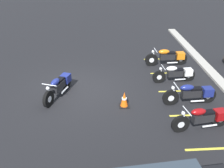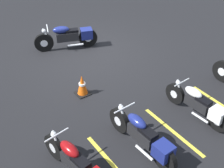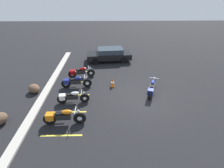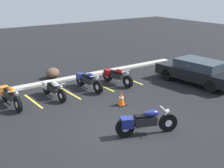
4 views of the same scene
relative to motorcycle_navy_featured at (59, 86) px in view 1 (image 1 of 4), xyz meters
name	(u,v)px [view 1 (image 1 of 4)]	position (x,y,z in m)	size (l,w,h in m)	color
ground	(79,90)	(-0.42, 0.79, -0.48)	(60.00, 60.00, 0.00)	black
motorcycle_navy_featured	(59,86)	(0.00, 0.00, 0.00)	(2.18, 1.05, 0.90)	black
parked_bike_0	(169,57)	(-2.93, 5.49, 0.00)	(0.65, 2.30, 0.90)	black
parked_bike_1	(176,73)	(-0.96, 5.35, -0.05)	(0.58, 2.06, 0.81)	black
parked_bike_2	(193,94)	(1.01, 5.45, -0.01)	(0.63, 2.23, 0.88)	black
parked_bike_3	(204,118)	(2.67, 5.30, -0.03)	(0.70, 2.16, 0.85)	black
concrete_curb	(223,84)	(-0.42, 7.44, -0.42)	(18.00, 0.50, 0.12)	#A8A399
traffic_cone	(124,100)	(1.04, 2.68, -0.18)	(0.40, 0.40, 0.64)	black
stall_line_0	(162,59)	(-3.82, 5.39, -0.48)	(0.10, 2.10, 0.00)	gold
stall_line_1	(171,73)	(-1.93, 5.39, -0.48)	(0.10, 2.10, 0.00)	gold
stall_line_2	(182,91)	(-0.04, 5.39, -0.48)	(0.10, 2.10, 0.00)	gold
stall_line_3	(197,115)	(1.85, 5.39, -0.48)	(0.10, 2.10, 0.00)	gold
stall_line_4	(217,149)	(3.74, 5.39, -0.48)	(0.10, 2.10, 0.00)	gold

